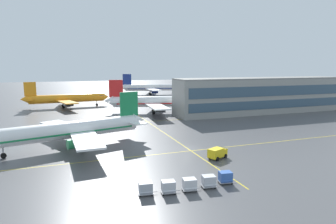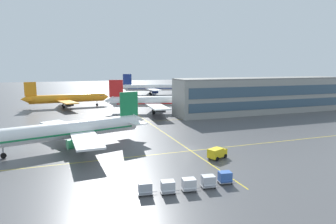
{
  "view_description": "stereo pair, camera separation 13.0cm",
  "coord_description": "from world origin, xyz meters",
  "px_view_note": "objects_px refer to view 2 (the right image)",
  "views": [
    {
      "loc": [
        -24.82,
        -57.19,
        18.1
      ],
      "look_at": [
        3.0,
        21.26,
        4.79
      ],
      "focal_mm": 31.07,
      "sensor_mm": 36.0,
      "label": 1
    },
    {
      "loc": [
        -24.7,
        -57.23,
        18.1
      ],
      "look_at": [
        3.0,
        21.26,
        4.79
      ],
      "focal_mm": 31.07,
      "sensor_mm": 36.0,
      "label": 2
    }
  ],
  "objects_px": {
    "baggage_cart_row_fourth": "(208,181)",
    "baggage_cart_row_second": "(168,187)",
    "service_truck_red_van": "(217,153)",
    "baggage_cart_row_leftmost": "(145,188)",
    "airliner_second_row": "(158,102)",
    "baggage_cart_row_fifth": "(225,177)",
    "airliner_front_gate": "(71,130)",
    "baggage_cart_row_middle": "(189,184)",
    "airliner_far_left_stand": "(153,88)",
    "airliner_third_row": "(66,99)"
  },
  "relations": [
    {
      "from": "airliner_front_gate",
      "to": "baggage_cart_row_fourth",
      "type": "relative_size",
      "value": 13.11
    },
    {
      "from": "airliner_front_gate",
      "to": "baggage_cart_row_second",
      "type": "xyz_separation_m",
      "value": [
        12.36,
        -29.45,
        -3.0
      ]
    },
    {
      "from": "baggage_cart_row_second",
      "to": "baggage_cart_row_fifth",
      "type": "relative_size",
      "value": 1.0
    },
    {
      "from": "airliner_far_left_stand",
      "to": "service_truck_red_van",
      "type": "relative_size",
      "value": 9.25
    },
    {
      "from": "baggage_cart_row_leftmost",
      "to": "baggage_cart_row_fifth",
      "type": "height_order",
      "value": "same"
    },
    {
      "from": "baggage_cart_row_leftmost",
      "to": "airliner_front_gate",
      "type": "bearing_deg",
      "value": 107.66
    },
    {
      "from": "airliner_front_gate",
      "to": "airliner_third_row",
      "type": "height_order",
      "value": "airliner_front_gate"
    },
    {
      "from": "airliner_third_row",
      "to": "baggage_cart_row_second",
      "type": "height_order",
      "value": "airliner_third_row"
    },
    {
      "from": "airliner_front_gate",
      "to": "baggage_cart_row_fourth",
      "type": "distance_m",
      "value": 35.13
    },
    {
      "from": "service_truck_red_van",
      "to": "airliner_third_row",
      "type": "bearing_deg",
      "value": 107.92
    },
    {
      "from": "baggage_cart_row_second",
      "to": "baggage_cart_row_fifth",
      "type": "bearing_deg",
      "value": 2.7
    },
    {
      "from": "baggage_cart_row_second",
      "to": "airliner_far_left_stand",
      "type": "bearing_deg",
      "value": 74.36
    },
    {
      "from": "baggage_cart_row_second",
      "to": "airliner_front_gate",
      "type": "bearing_deg",
      "value": 112.77
    },
    {
      "from": "baggage_cart_row_second",
      "to": "baggage_cart_row_fourth",
      "type": "height_order",
      "value": "same"
    },
    {
      "from": "airliner_third_row",
      "to": "baggage_cart_row_second",
      "type": "distance_m",
      "value": 97.42
    },
    {
      "from": "baggage_cart_row_leftmost",
      "to": "baggage_cart_row_second",
      "type": "xyz_separation_m",
      "value": [
        3.19,
        -0.65,
        0.0
      ]
    },
    {
      "from": "airliner_front_gate",
      "to": "airliner_far_left_stand",
      "type": "xyz_separation_m",
      "value": [
        51.28,
        109.59,
        0.43
      ]
    },
    {
      "from": "airliner_second_row",
      "to": "service_truck_red_van",
      "type": "bearing_deg",
      "value": -95.63
    },
    {
      "from": "baggage_cart_row_fourth",
      "to": "service_truck_red_van",
      "type": "bearing_deg",
      "value": 55.68
    },
    {
      "from": "airliner_second_row",
      "to": "airliner_front_gate",
      "type": "bearing_deg",
      "value": -129.49
    },
    {
      "from": "baggage_cart_row_fifth",
      "to": "baggage_cart_row_leftmost",
      "type": "bearing_deg",
      "value": 179.13
    },
    {
      "from": "airliner_front_gate",
      "to": "baggage_cart_row_middle",
      "type": "xyz_separation_m",
      "value": [
        15.55,
        -29.67,
        -3.0
      ]
    },
    {
      "from": "airliner_third_row",
      "to": "baggage_cart_row_fifth",
      "type": "relative_size",
      "value": 12.94
    },
    {
      "from": "baggage_cart_row_leftmost",
      "to": "airliner_second_row",
      "type": "bearing_deg",
      "value": 71.14
    },
    {
      "from": "airliner_second_row",
      "to": "baggage_cart_row_fifth",
      "type": "xyz_separation_m",
      "value": [
        -10.54,
        -68.38,
        -3.37
      ]
    },
    {
      "from": "airliner_third_row",
      "to": "service_truck_red_van",
      "type": "distance_m",
      "value": 89.14
    },
    {
      "from": "baggage_cart_row_middle",
      "to": "baggage_cart_row_fourth",
      "type": "height_order",
      "value": "same"
    },
    {
      "from": "service_truck_red_van",
      "to": "baggage_cart_row_fourth",
      "type": "xyz_separation_m",
      "value": [
        -8.1,
        -11.87,
        -0.17
      ]
    },
    {
      "from": "airliner_second_row",
      "to": "baggage_cart_row_middle",
      "type": "distance_m",
      "value": 71.18
    },
    {
      "from": "airliner_front_gate",
      "to": "service_truck_red_van",
      "type": "bearing_deg",
      "value": -33.41
    },
    {
      "from": "airliner_far_left_stand",
      "to": "airliner_second_row",
      "type": "bearing_deg",
      "value": -105.0
    },
    {
      "from": "airliner_front_gate",
      "to": "baggage_cart_row_fifth",
      "type": "xyz_separation_m",
      "value": [
        21.92,
        -28.99,
        -3.0
      ]
    },
    {
      "from": "airliner_third_row",
      "to": "baggage_cart_row_fifth",
      "type": "bearing_deg",
      "value": -76.82
    },
    {
      "from": "airliner_third_row",
      "to": "airliner_far_left_stand",
      "type": "distance_m",
      "value": 67.07
    },
    {
      "from": "baggage_cart_row_fourth",
      "to": "baggage_cart_row_second",
      "type": "bearing_deg",
      "value": 178.88
    },
    {
      "from": "airliner_front_gate",
      "to": "baggage_cart_row_fifth",
      "type": "bearing_deg",
      "value": -52.91
    },
    {
      "from": "airliner_second_row",
      "to": "airliner_far_left_stand",
      "type": "xyz_separation_m",
      "value": [
        18.82,
        70.21,
        0.05
      ]
    },
    {
      "from": "airliner_second_row",
      "to": "baggage_cart_row_second",
      "type": "bearing_deg",
      "value": -106.28
    },
    {
      "from": "airliner_third_row",
      "to": "service_truck_red_van",
      "type": "xyz_separation_m",
      "value": [
        27.42,
        -84.77,
        -2.72
      ]
    },
    {
      "from": "airliner_front_gate",
      "to": "baggage_cart_row_fifth",
      "type": "relative_size",
      "value": 13.11
    },
    {
      "from": "airliner_far_left_stand",
      "to": "baggage_cart_row_fifth",
      "type": "distance_m",
      "value": 141.7
    },
    {
      "from": "airliner_front_gate",
      "to": "airliner_second_row",
      "type": "relative_size",
      "value": 0.91
    },
    {
      "from": "airliner_third_row",
      "to": "baggage_cart_row_second",
      "type": "bearing_deg",
      "value": -82.36
    },
    {
      "from": "baggage_cart_row_second",
      "to": "baggage_cart_row_fourth",
      "type": "distance_m",
      "value": 6.38
    },
    {
      "from": "airliner_front_gate",
      "to": "baggage_cart_row_leftmost",
      "type": "relative_size",
      "value": 13.11
    },
    {
      "from": "airliner_far_left_stand",
      "to": "baggage_cart_row_fourth",
      "type": "relative_size",
      "value": 14.66
    },
    {
      "from": "airliner_far_left_stand",
      "to": "baggage_cart_row_fourth",
      "type": "height_order",
      "value": "airliner_far_left_stand"
    },
    {
      "from": "service_truck_red_van",
      "to": "baggage_cart_row_middle",
      "type": "bearing_deg",
      "value": -133.33
    },
    {
      "from": "baggage_cart_row_middle",
      "to": "baggage_cart_row_fourth",
      "type": "xyz_separation_m",
      "value": [
        3.19,
        0.1,
        0.0
      ]
    },
    {
      "from": "baggage_cart_row_leftmost",
      "to": "baggage_cart_row_fifth",
      "type": "relative_size",
      "value": 1.0
    }
  ]
}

